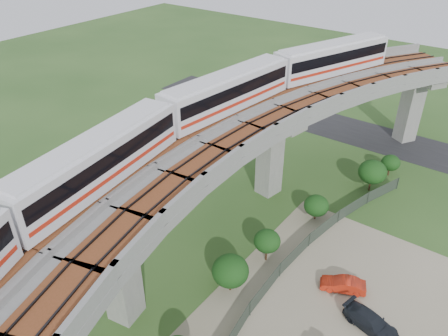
{
  "coord_description": "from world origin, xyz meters",
  "views": [
    {
      "loc": [
        20.66,
        -24.46,
        27.41
      ],
      "look_at": [
        1.38,
        1.62,
        7.5
      ],
      "focal_mm": 35.0,
      "sensor_mm": 36.0,
      "label": 1
    }
  ],
  "objects": [
    {
      "name": "metro_train",
      "position": [
        0.38,
        -1.94,
        12.31
      ],
      "size": [
        11.66,
        61.32,
        3.64
      ],
      "color": "silver",
      "rests_on": "ground"
    },
    {
      "name": "tree_3",
      "position": [
        6.48,
        1.03,
        2.21
      ],
      "size": [
        2.36,
        2.36,
        3.21
      ],
      "color": "#382314",
      "rests_on": "ground"
    },
    {
      "name": "car_red",
      "position": [
        13.4,
        1.75,
        0.64
      ],
      "size": [
        3.84,
        2.63,
        1.2
      ],
      "primitive_type": "imported",
      "rotation": [
        0.0,
        0.0,
        -1.15
      ],
      "color": "#B62410",
      "rests_on": "dirt_lot"
    },
    {
      "name": "tree_2",
      "position": [
        7.32,
        8.98,
        1.66
      ],
      "size": [
        2.47,
        2.47,
        2.71
      ],
      "color": "#382314",
      "rests_on": "ground"
    },
    {
      "name": "car_dark",
      "position": [
        16.62,
        -0.56,
        0.67
      ],
      "size": [
        4.64,
        2.72,
        1.26
      ],
      "primitive_type": "imported",
      "rotation": [
        0.0,
        0.0,
        1.34
      ],
      "color": "black",
      "rests_on": "dirt_lot"
    },
    {
      "name": "tree_0",
      "position": [
        10.49,
        21.59,
        1.68
      ],
      "size": [
        2.14,
        2.14,
        2.59
      ],
      "color": "#382314",
      "rests_on": "ground"
    },
    {
      "name": "tree_1",
      "position": [
        9.83,
        17.24,
        2.38
      ],
      "size": [
        3.04,
        3.04,
        3.67
      ],
      "color": "#382314",
      "rests_on": "ground"
    },
    {
      "name": "fence",
      "position": [
        9.75,
        0.0,
        0.75
      ],
      "size": [
        3.87,
        38.73,
        1.5
      ],
      "color": "#2D382D",
      "rests_on": "ground"
    },
    {
      "name": "dirt_lot",
      "position": [
        14.0,
        -2.0,
        0.02
      ],
      "size": [
        18.0,
        26.0,
        0.04
      ],
      "primitive_type": "cube",
      "color": "gray",
      "rests_on": "ground"
    },
    {
      "name": "ground",
      "position": [
        0.0,
        0.0,
        0.0
      ],
      "size": [
        160.0,
        160.0,
        0.0
      ],
      "primitive_type": "plane",
      "color": "#2D5020",
      "rests_on": "ground"
    },
    {
      "name": "asphalt_road",
      "position": [
        0.0,
        30.0,
        0.01
      ],
      "size": [
        60.0,
        8.0,
        0.03
      ],
      "primitive_type": "cube",
      "color": "#232326",
      "rests_on": "ground"
    },
    {
      "name": "viaduct",
      "position": [
        3.84,
        0.0,
        9.05
      ],
      "size": [
        19.58,
        73.98,
        11.4
      ],
      "color": "#99968E",
      "rests_on": "ground"
    },
    {
      "name": "tree_4",
      "position": [
        5.97,
        -3.72,
        2.16
      ],
      "size": [
        3.01,
        3.01,
        3.44
      ],
      "color": "#382314",
      "rests_on": "ground"
    }
  ]
}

